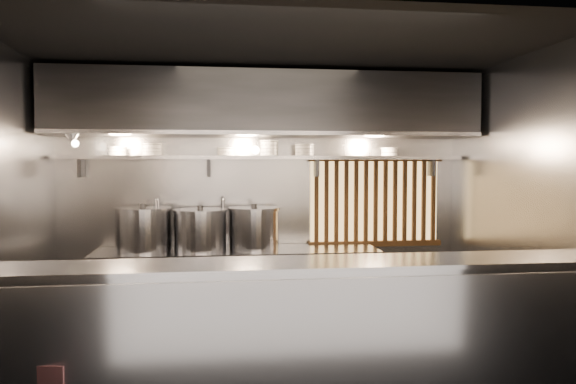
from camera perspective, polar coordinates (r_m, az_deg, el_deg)
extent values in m
plane|color=black|center=(5.18, -1.09, -17.63)|extent=(4.50, 4.50, 0.00)
plane|color=black|center=(4.95, -1.12, 14.37)|extent=(4.50, 4.50, 0.00)
plane|color=gray|center=(6.36, -2.61, -0.84)|extent=(4.50, 0.00, 4.50)
plane|color=gray|center=(5.13, -26.96, -2.08)|extent=(0.00, 3.00, 3.00)
plane|color=gray|center=(5.58, 22.51, -1.59)|extent=(0.00, 3.00, 3.00)
cube|color=#A1A1A6|center=(4.11, 0.43, -15.08)|extent=(4.50, 0.50, 1.10)
cube|color=#939399|center=(3.86, 0.98, -16.26)|extent=(4.50, 0.02, 1.01)
cube|color=#A1A1A6|center=(3.97, 0.43, -7.30)|extent=(4.50, 0.56, 0.03)
cube|color=#A1A1A6|center=(6.11, -5.13, -10.02)|extent=(3.00, 0.70, 0.90)
cube|color=#A1A1A6|center=(6.16, -2.47, 3.51)|extent=(4.40, 0.34, 0.04)
cube|color=#2D2D30|center=(5.97, -2.30, 8.76)|extent=(4.40, 0.80, 0.65)
cube|color=#A1A1A6|center=(5.55, -1.92, 6.04)|extent=(4.40, 0.03, 0.04)
cube|color=#FFC972|center=(6.58, 8.77, -0.91)|extent=(1.50, 0.02, 0.92)
cube|color=brown|center=(6.51, 8.93, 3.36)|extent=(1.56, 0.06, 0.06)
cube|color=brown|center=(6.58, 8.86, -5.20)|extent=(1.56, 0.06, 0.06)
cube|color=brown|center=(6.37, 2.91, -1.01)|extent=(0.04, 0.04, 0.92)
cube|color=brown|center=(6.39, 3.92, -1.00)|extent=(0.04, 0.04, 0.92)
cube|color=brown|center=(6.41, 4.93, -0.99)|extent=(0.04, 0.04, 0.92)
cube|color=brown|center=(6.44, 5.94, -0.98)|extent=(0.04, 0.04, 0.92)
cube|color=brown|center=(6.47, 6.93, -0.97)|extent=(0.04, 0.04, 0.92)
cube|color=brown|center=(6.50, 7.92, -0.96)|extent=(0.04, 0.04, 0.92)
cube|color=brown|center=(6.53, 8.89, -0.94)|extent=(0.04, 0.04, 0.92)
cube|color=brown|center=(6.56, 9.86, -0.93)|extent=(0.04, 0.04, 0.92)
cube|color=brown|center=(6.60, 10.82, -0.92)|extent=(0.04, 0.04, 0.92)
cube|color=brown|center=(6.63, 11.76, -0.91)|extent=(0.04, 0.04, 0.92)
cube|color=brown|center=(6.67, 12.70, -0.90)|extent=(0.04, 0.04, 0.92)
cube|color=brown|center=(6.71, 13.62, -0.88)|extent=(0.04, 0.04, 0.92)
cube|color=brown|center=(6.76, 14.54, -0.87)|extent=(0.04, 0.04, 0.92)
cylinder|color=silver|center=(6.33, -13.00, -2.83)|extent=(0.03, 0.03, 0.48)
sphere|color=silver|center=(6.31, -13.03, -0.67)|extent=(0.04, 0.04, 0.04)
cylinder|color=silver|center=(6.18, -13.14, -0.74)|extent=(0.03, 0.26, 0.03)
sphere|color=silver|center=(6.05, -13.27, -0.82)|extent=(0.04, 0.04, 0.04)
cylinder|color=silver|center=(6.06, -13.26, -1.48)|extent=(0.03, 0.03, 0.14)
cylinder|color=silver|center=(6.30, -6.65, -2.80)|extent=(0.03, 0.03, 0.48)
sphere|color=silver|center=(6.28, -6.66, -0.62)|extent=(0.04, 0.04, 0.04)
cylinder|color=silver|center=(6.15, -6.64, -0.70)|extent=(0.03, 0.26, 0.03)
sphere|color=silver|center=(6.02, -6.62, -0.78)|extent=(0.04, 0.04, 0.04)
cylinder|color=silver|center=(6.03, -6.62, -1.44)|extent=(0.03, 0.03, 0.14)
cone|color=#A1A1A6|center=(5.84, -21.06, 5.21)|extent=(0.25, 0.27, 0.20)
sphere|color=#FFE0B2|center=(5.81, -20.81, 4.63)|extent=(0.07, 0.07, 0.07)
cylinder|color=#2D2D30|center=(5.94, -20.85, 5.94)|extent=(0.02, 0.22, 0.02)
cylinder|color=#2D2D30|center=(6.04, -3.33, 5.04)|extent=(0.01, 0.01, 0.12)
sphere|color=#FFE0B2|center=(6.04, -3.32, 4.28)|extent=(0.09, 0.09, 0.09)
cylinder|color=#A1A1A6|center=(6.07, -14.52, -3.82)|extent=(0.67, 0.67, 0.43)
cylinder|color=#A1A1A6|center=(6.05, -14.55, -1.67)|extent=(0.70, 0.70, 0.03)
cylinder|color=#2D2D30|center=(6.05, -14.55, -1.34)|extent=(0.06, 0.06, 0.04)
cylinder|color=#A1A1A6|center=(6.01, -8.90, -3.95)|extent=(0.66, 0.66, 0.40)
cylinder|color=#A1A1A6|center=(5.99, -8.92, -1.89)|extent=(0.69, 0.69, 0.03)
cylinder|color=#2D2D30|center=(5.98, -8.92, -1.55)|extent=(0.06, 0.06, 0.04)
cylinder|color=#A1A1A6|center=(6.05, -3.46, -3.81)|extent=(0.68, 0.68, 0.42)
cylinder|color=#A1A1A6|center=(6.03, -3.46, -1.71)|extent=(0.72, 0.72, 0.03)
cylinder|color=#2D2D30|center=(6.03, -3.46, -1.38)|extent=(0.06, 0.06, 0.04)
cylinder|color=white|center=(6.22, -16.93, 3.75)|extent=(0.18, 0.18, 0.03)
cylinder|color=white|center=(6.22, -16.94, 4.10)|extent=(0.18, 0.18, 0.03)
cylinder|color=white|center=(6.22, -16.94, 4.35)|extent=(0.20, 0.20, 0.01)
cylinder|color=white|center=(6.18, -13.67, 3.80)|extent=(0.21, 0.21, 0.03)
cylinder|color=white|center=(6.18, -13.68, 4.15)|extent=(0.21, 0.21, 0.03)
cylinder|color=white|center=(6.18, -13.68, 4.50)|extent=(0.21, 0.21, 0.03)
cylinder|color=white|center=(6.18, -13.68, 4.76)|extent=(0.22, 0.22, 0.01)
cylinder|color=white|center=(6.14, -6.28, 3.87)|extent=(0.19, 0.19, 0.03)
cylinder|color=white|center=(6.14, -6.28, 4.22)|extent=(0.19, 0.19, 0.03)
cylinder|color=white|center=(6.14, -6.28, 4.48)|extent=(0.21, 0.21, 0.01)
cylinder|color=white|center=(6.17, -1.91, 3.88)|extent=(0.19, 0.19, 0.03)
cylinder|color=white|center=(6.17, -1.91, 4.23)|extent=(0.19, 0.19, 0.03)
cylinder|color=white|center=(6.17, -1.91, 4.59)|extent=(0.19, 0.19, 0.03)
cylinder|color=white|center=(6.17, -1.91, 4.94)|extent=(0.19, 0.19, 0.03)
cylinder|color=white|center=(6.17, -1.91, 5.20)|extent=(0.21, 0.21, 0.01)
cylinder|color=white|center=(6.22, 1.67, 3.87)|extent=(0.21, 0.21, 0.03)
cylinder|color=white|center=(6.22, 1.67, 4.22)|extent=(0.21, 0.21, 0.03)
cylinder|color=white|center=(6.22, 1.67, 4.57)|extent=(0.21, 0.21, 0.03)
cylinder|color=white|center=(6.22, 1.67, 4.83)|extent=(0.22, 0.22, 0.01)
cylinder|color=white|center=(6.44, 10.25, 3.80)|extent=(0.18, 0.18, 0.03)
cylinder|color=white|center=(6.45, 10.25, 4.14)|extent=(0.18, 0.18, 0.03)
cylinder|color=white|center=(6.45, 10.25, 4.38)|extent=(0.20, 0.20, 0.01)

